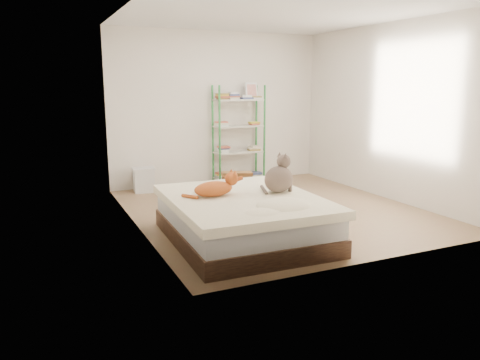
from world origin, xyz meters
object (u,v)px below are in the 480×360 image
grey_cat (279,174)px  shelf_unit (239,133)px  bed (243,218)px  orange_cat (213,187)px  cardboard_box (237,183)px  white_bin (144,180)px

grey_cat → shelf_unit: (0.78, 2.85, 0.16)m
bed → grey_cat: 0.65m
orange_cat → cardboard_box: bearing=56.2°
grey_cat → bed: bearing=77.1°
orange_cat → cardboard_box: 2.34m
bed → white_bin: 2.87m
grey_cat → shelf_unit: shelf_unit is taller
white_bin → shelf_unit: bearing=1.0°
orange_cat → shelf_unit: size_ratio=0.30×
white_bin → grey_cat: bearing=-72.0°
bed → cardboard_box: bed is taller
cardboard_box → grey_cat: bearing=-80.6°
cardboard_box → bed: bearing=-91.7°
cardboard_box → white_bin: white_bin is taller
bed → grey_cat: size_ratio=4.58×
shelf_unit → bed: bearing=-113.4°
bed → shelf_unit: 3.18m
cardboard_box → orange_cat: bearing=-99.8°
grey_cat → cardboard_box: 2.21m
bed → orange_cat: (-0.29, 0.14, 0.36)m
grey_cat → shelf_unit: 2.96m
bed → orange_cat: bearing=156.8°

